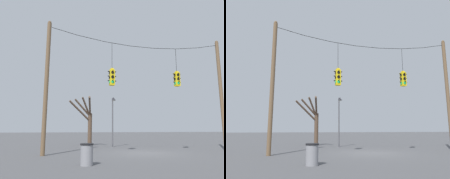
# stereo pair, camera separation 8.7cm
# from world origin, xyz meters

# --- Properties ---
(ground_plane) EXTENTS (200.00, 200.00, 0.00)m
(ground_plane) POSITION_xyz_m (0.00, 0.00, 0.00)
(ground_plane) COLOR #4C4C4F
(utility_pole_left) EXTENTS (0.26, 0.26, 8.66)m
(utility_pole_left) POSITION_xyz_m (-6.53, 0.13, 4.32)
(utility_pole_left) COLOR brown
(utility_pole_left) RESTS_ON ground_plane
(utility_pole_right) EXTENTS (0.26, 0.26, 8.66)m
(utility_pole_right) POSITION_xyz_m (6.53, 0.13, 4.32)
(utility_pole_right) COLOR brown
(utility_pole_right) RESTS_ON ground_plane
(span_wire) EXTENTS (13.07, 0.03, 0.82)m
(span_wire) POSITION_xyz_m (0.00, 0.13, 7.73)
(span_wire) COLOR black
(traffic_light_near_left_pole) EXTENTS (0.58, 0.58, 3.04)m
(traffic_light_near_left_pole) POSITION_xyz_m (-2.25, 0.13, 5.08)
(traffic_light_near_left_pole) COLOR yellow
(traffic_light_over_intersection) EXTENTS (0.58, 0.58, 2.90)m
(traffic_light_over_intersection) POSITION_xyz_m (2.75, 0.13, 5.24)
(traffic_light_over_intersection) COLOR yellow
(street_lamp) EXTENTS (0.38, 0.68, 4.43)m
(street_lamp) POSITION_xyz_m (-0.82, 5.27, 3.02)
(street_lamp) COLOR #515156
(street_lamp) RESTS_ON ground_plane
(bare_tree) EXTENTS (2.40, 2.97, 4.64)m
(bare_tree) POSITION_xyz_m (-2.78, 7.50, 2.37)
(bare_tree) COLOR brown
(bare_tree) RESTS_ON ground_plane
(trash_bin) EXTENTS (0.59, 0.59, 0.94)m
(trash_bin) POSITION_xyz_m (-4.49, -4.06, 0.47)
(trash_bin) COLOR gray
(trash_bin) RESTS_ON ground_plane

